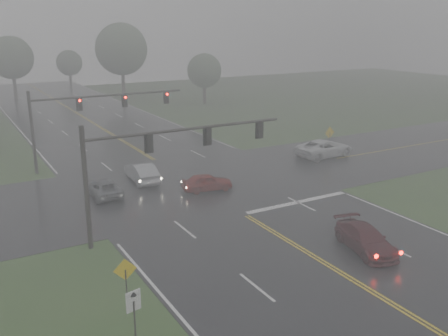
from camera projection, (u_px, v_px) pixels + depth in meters
ground at (424, 323)px, 21.06m from camera, size 180.00×180.00×0.00m
main_road at (204, 191)px, 37.72m from camera, size 18.00×160.00×0.02m
cross_street at (193, 183)px, 39.39m from camera, size 120.00×14.00×0.02m
stop_bar at (298, 203)px, 35.20m from camera, size 8.50×0.50×0.01m
sedan_maroon at (365, 250)px, 27.81m from camera, size 2.94×4.96×1.35m
sedan_red at (207, 190)px, 37.76m from camera, size 4.01×2.21×1.29m
sedan_silver at (142, 182)px, 39.85m from camera, size 1.88×4.71×1.52m
car_grey at (104, 196)px, 36.56m from camera, size 2.09×4.37×1.20m
pickup_white at (324, 157)px, 47.29m from camera, size 5.96×3.05×1.61m
signal_gantry_near at (152, 155)px, 28.62m from camera, size 12.72×0.31×7.02m
signal_gantry_far at (83, 111)px, 42.62m from camera, size 13.52×0.35×6.95m
sign_diamond_west at (126, 276)px, 21.60m from camera, size 1.03×0.15×2.48m
sign_arrow_white at (134, 311)px, 18.45m from camera, size 0.61×0.17×2.79m
sign_diamond_east at (330, 136)px, 47.26m from camera, size 1.16×0.13×2.79m
tree_ne_a at (121, 49)px, 80.50m from camera, size 8.36×8.36×12.27m
tree_n_mid at (11, 58)px, 81.06m from camera, size 6.96×6.96×10.22m
tree_e_near at (204, 71)px, 76.63m from camera, size 5.28×5.28×7.75m
tree_n_far at (69, 63)px, 95.99m from camera, size 4.92×4.92×7.23m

